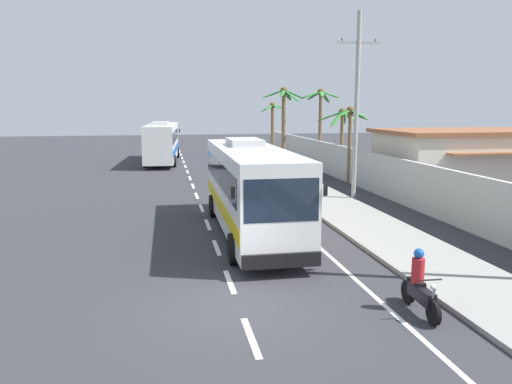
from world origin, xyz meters
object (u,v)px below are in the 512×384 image
palm_third (342,125)px  roadside_building (474,160)px  palm_fourth (350,126)px  utility_pole_mid (357,105)px  palm_second (273,121)px  coach_bus_far_lane (162,141)px  motorcycle_beside_bus (420,287)px  coach_bus_foreground (250,186)px  palm_farthest (320,109)px  motorcycle_trailing (270,180)px  palm_nearest (284,113)px  pedestrian_midwalk (307,169)px

palm_third → roadside_building: palm_third is taller
palm_fourth → roadside_building: palm_fourth is taller
utility_pole_mid → palm_second: (0.46, 22.76, -1.48)m
coach_bus_far_lane → palm_second: (10.86, 1.99, 1.77)m
palm_second → roadside_building: size_ratio=0.49×
motorcycle_beside_bus → coach_bus_far_lane: bearing=100.1°
coach_bus_foreground → palm_third: bearing=57.4°
coach_bus_far_lane → palm_farthest: 14.99m
motorcycle_trailing → palm_nearest: size_ratio=0.29×
palm_nearest → palm_second: 9.32m
motorcycle_trailing → palm_third: size_ratio=0.39×
utility_pole_mid → motorcycle_trailing: bearing=135.7°
motorcycle_beside_bus → palm_second: bearing=83.1°
coach_bus_far_lane → palm_farthest: bearing=-29.8°
palm_third → coach_bus_foreground: bearing=-122.6°
coach_bus_far_lane → motorcycle_trailing: size_ratio=6.31×
coach_bus_foreground → palm_farthest: (9.25, 19.50, 2.95)m
palm_second → coach_bus_foreground: bearing=-104.3°
motorcycle_trailing → palm_farthest: size_ratio=0.30×
palm_third → palm_farthest: 5.05m
coach_bus_foreground → coach_bus_far_lane: size_ratio=0.91×
coach_bus_far_lane → utility_pole_mid: 23.45m
palm_nearest → roadside_building: size_ratio=0.59×
utility_pole_mid → palm_farthest: utility_pole_mid is taller
motorcycle_trailing → roadside_building: (12.23, -2.30, 1.23)m
coach_bus_foreground → palm_second: (7.35, 28.79, 1.78)m
coach_bus_foreground → roadside_building: size_ratio=0.99×
coach_bus_foreground → palm_nearest: size_ratio=1.68×
coach_bus_far_lane → pedestrian_midwalk: size_ratio=7.38×
utility_pole_mid → palm_nearest: bearing=92.9°
palm_nearest → palm_fourth: bearing=-71.0°
coach_bus_foreground → coach_bus_far_lane: coach_bus_far_lane is taller
motorcycle_trailing → palm_second: palm_second is taller
pedestrian_midwalk → coach_bus_far_lane: bearing=-34.5°
coach_bus_far_lane → palm_fourth: palm_fourth is taller
utility_pole_mid → pedestrian_midwalk: bearing=98.8°
coach_bus_foreground → motorcycle_beside_bus: 9.11m
pedestrian_midwalk → palm_fourth: palm_fourth is taller
coach_bus_foreground → palm_fourth: palm_fourth is taller
palm_second → palm_third: palm_second is taller
pedestrian_midwalk → roadside_building: 10.29m
palm_third → palm_farthest: palm_farthest is taller
palm_second → palm_farthest: size_ratio=0.85×
pedestrian_midwalk → palm_nearest: (0.24, 7.61, 3.61)m
coach_bus_foreground → coach_bus_far_lane: bearing=97.5°
motorcycle_beside_bus → utility_pole_mid: (4.08, 14.60, 4.56)m
motorcycle_trailing → palm_second: size_ratio=0.35×
palm_third → palm_nearest: bearing=121.9°
motorcycle_beside_bus → palm_nearest: palm_nearest is taller
coach_bus_far_lane → palm_second: size_ratio=2.23×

